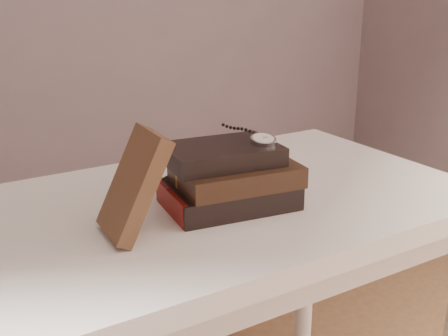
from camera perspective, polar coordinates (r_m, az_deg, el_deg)
table at (r=1.16m, az=-0.69°, el=-7.14°), size 1.00×0.60×0.75m
book_stack at (r=1.06m, az=0.53°, el=-0.97°), size 0.25×0.19×0.12m
journal at (r=0.95m, az=-8.88°, el=-1.60°), size 0.11×0.12×0.18m
pocket_watch at (r=1.06m, az=3.65°, el=2.89°), size 0.05×0.15×0.02m
eyeglasses at (r=1.10m, az=-5.11°, el=0.28°), size 0.11×0.12×0.05m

